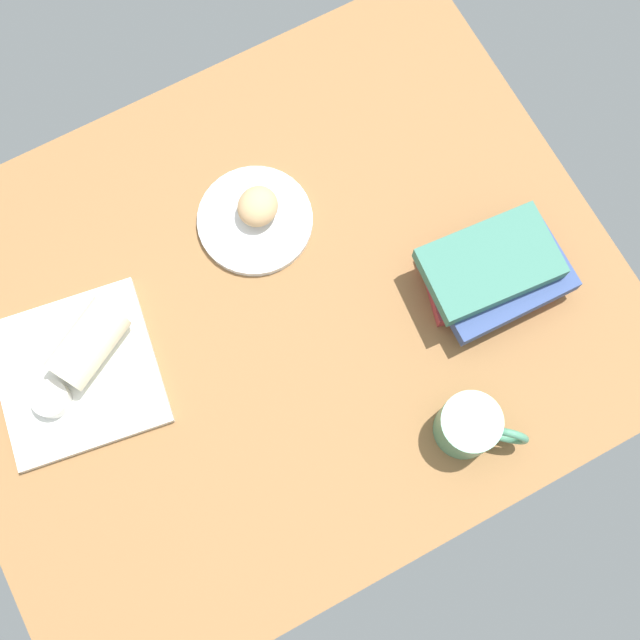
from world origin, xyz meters
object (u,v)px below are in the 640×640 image
Objects in this scene: square_plate at (78,373)px; breakfast_wrap at (88,344)px; coffee_mug at (470,426)px; book_stack at (493,271)px; round_plate at (255,220)px; scone_pastry at (258,206)px; sauce_cup at (51,399)px.

square_plate is 1.90× the size of breakfast_wrap.
square_plate is 61.97cm from coffee_mug.
book_stack reaches higher than square_plate.
round_plate is 0.83× the size of book_stack.
book_stack is (-65.62, 17.26, 3.80)cm from square_plate.
scone_pastry is 44.65cm from sauce_cup.
coffee_mug is (-49.74, 36.77, 3.75)cm from square_plate.
breakfast_wrap is at bearing -40.29° from coffee_mug.
breakfast_wrap reaches higher than round_plate.
breakfast_wrap reaches higher than square_plate.
coffee_mug is (-45.80, 38.83, -0.59)cm from breakfast_wrap.
breakfast_wrap is at bearing 13.50° from round_plate.
square_plate is at bearing 89.03° from breakfast_wrap.
breakfast_wrap is 0.56× the size of book_stack.
sauce_cup is 10.23cm from breakfast_wrap.
round_plate is 1.48× the size of breakfast_wrap.
round_plate is 33.89cm from breakfast_wrap.
scone_pastry is at bearing -75.77° from coffee_mug.
scone_pastry is at bearing -164.30° from square_plate.
coffee_mug is (-54.67, 34.18, 1.53)cm from sauce_cup.
scone_pastry is 0.55× the size of breakfast_wrap.
book_stack reaches higher than scone_pastry.
coffee_mug reaches higher than square_plate.
coffee_mug is (-13.13, 46.67, 3.85)cm from round_plate.
scone_pastry reaches higher than sauce_cup.
book_stack is (-29.01, 27.16, 3.90)cm from round_plate.
sauce_cup is 64.49cm from coffee_mug.
scone_pastry is 0.59× the size of coffee_mug.
coffee_mug is (15.88, 19.51, -0.05)cm from book_stack.
coffee_mug is at bearing 105.71° from round_plate.
book_stack is 1.93× the size of coffee_mug.
scone_pastry is at bearing -147.95° from round_plate.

